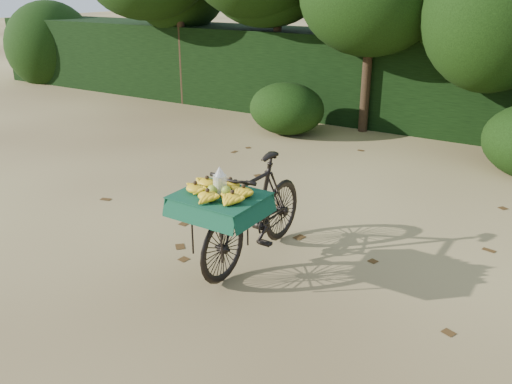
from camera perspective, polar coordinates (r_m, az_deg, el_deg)
The scene contains 6 objects.
ground at distance 5.88m, azimuth 8.72°, elevation -7.42°, with size 80.00×80.00×0.00m, color tan.
vendor_bicycle at distance 5.65m, azimuth -0.31°, elevation -1.91°, with size 0.82×1.88×1.13m.
hedge_backdrop at distance 11.43m, azimuth 21.91°, elevation 10.23°, with size 26.00×1.80×1.80m, color black.
tree_row at distance 10.65m, azimuth 18.35°, elevation 15.98°, with size 14.50×2.00×4.00m, color black, non-canonical shape.
bush_clumps at distance 9.51m, azimuth 22.16°, elevation 5.40°, with size 8.80×1.70×0.90m, color black, non-canonical shape.
leaf_litter at distance 6.42m, azimuth 11.05°, elevation -4.95°, with size 7.00×7.30×0.01m, color #462D12, non-canonical shape.
Camera 1 is at (1.93, -4.80, 2.81)m, focal length 38.00 mm.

